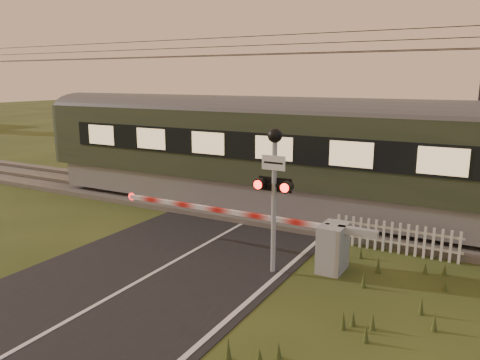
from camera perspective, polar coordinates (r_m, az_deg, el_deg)
The scene contains 8 objects.
ground at distance 11.74m, azimuth -11.41°, elevation -11.64°, with size 160.00×160.00×0.00m, color #2B3916.
road at distance 11.56m, azimuth -12.10°, elevation -11.99°, with size 6.00×140.00×0.03m.
track_bed at distance 16.88m, azimuth 2.94°, elevation -3.70°, with size 140.00×3.40×0.39m.
overhead_wires at distance 16.25m, azimuth 3.17°, elevation 15.85°, with size 120.00×0.62×0.62m.
boom_gate at distance 12.05m, azimuth 9.54°, elevation -7.48°, with size 7.71×0.92×1.22m.
crossing_signal at distance 11.14m, azimuth 4.20°, elevation 0.61°, with size 0.91×0.36×3.58m.
picket_fence at distance 13.58m, azimuth 18.43°, elevation -6.70°, with size 3.42×0.07×0.88m.
catenary_mast at distance 16.89m, azimuth 27.11°, elevation 6.15°, with size 0.20×2.45×6.32m.
Camera 1 is at (7.07, -8.10, 4.72)m, focal length 35.00 mm.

